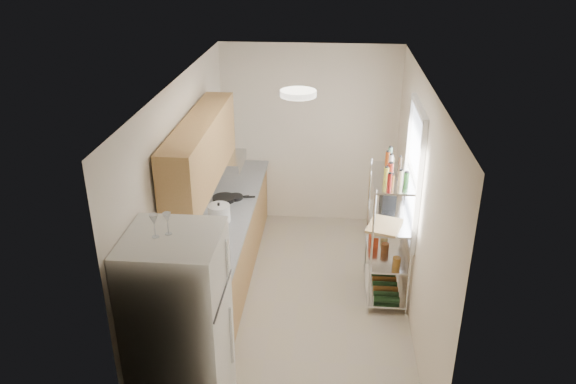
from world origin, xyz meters
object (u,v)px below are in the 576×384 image
(frying_pan_large, at_px, (224,199))
(espresso_machine, at_px, (388,195))
(cutting_board, at_px, (384,226))
(rice_cooker, at_px, (219,213))
(refrigerator, at_px, (180,333))

(frying_pan_large, xyz_separation_m, espresso_machine, (1.99, -0.21, 0.23))
(espresso_machine, bearing_deg, cutting_board, -101.19)
(frying_pan_large, bearing_deg, rice_cooker, -103.67)
(refrigerator, height_order, rice_cooker, refrigerator)
(frying_pan_large, relative_size, cutting_board, 0.66)
(cutting_board, bearing_deg, rice_cooker, 174.21)
(frying_pan_large, bearing_deg, espresso_machine, -25.06)
(frying_pan_large, height_order, espresso_machine, espresso_machine)
(rice_cooker, bearing_deg, frying_pan_large, 95.44)
(frying_pan_large, height_order, cutting_board, cutting_board)
(refrigerator, height_order, cutting_board, refrigerator)
(cutting_board, height_order, espresso_machine, espresso_machine)
(frying_pan_large, bearing_deg, refrigerator, -106.48)
(rice_cooker, distance_m, cutting_board, 1.87)
(rice_cooker, xyz_separation_m, espresso_machine, (1.93, 0.35, 0.15))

